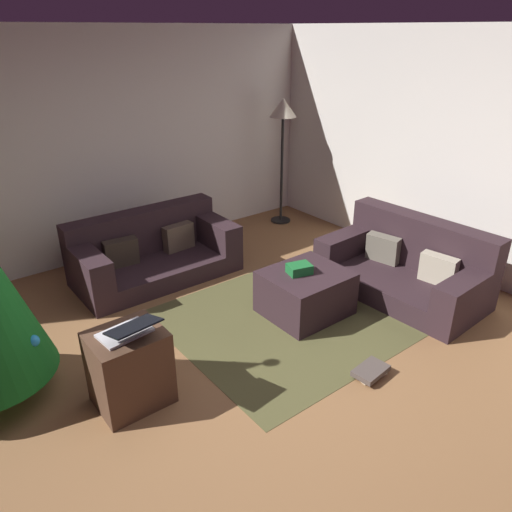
{
  "coord_description": "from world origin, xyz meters",
  "views": [
    {
      "loc": [
        -1.8,
        -2.36,
        2.55
      ],
      "look_at": [
        0.56,
        0.65,
        0.75
      ],
      "focal_mm": 34.11,
      "sensor_mm": 36.0,
      "label": 1
    }
  ],
  "objects": [
    {
      "name": "tv_remote",
      "position": [
        1.15,
        0.75,
        0.45
      ],
      "size": [
        0.11,
        0.17,
        0.02
      ],
      "primitive_type": "cube",
      "rotation": [
        0.0,
        0.0,
        0.38
      ],
      "color": "black",
      "rests_on": "ottoman"
    },
    {
      "name": "gift_box",
      "position": [
        1.06,
        0.62,
        0.48
      ],
      "size": [
        0.25,
        0.21,
        0.09
      ],
      "primitive_type": "cube",
      "rotation": [
        0.0,
        0.0,
        -0.26
      ],
      "color": "#19662D",
      "rests_on": "ottoman"
    },
    {
      "name": "ottoman",
      "position": [
        1.12,
        0.59,
        0.22
      ],
      "size": [
        0.77,
        0.68,
        0.44
      ],
      "primitive_type": "cube",
      "color": "#2D1E23",
      "rests_on": "ground_plane"
    },
    {
      "name": "couch_left",
      "position": [
        0.33,
        2.25,
        0.28
      ],
      "size": [
        1.76,
        0.87,
        0.71
      ],
      "rotation": [
        0.0,
        0.0,
        3.14
      ],
      "color": "#2D1E23",
      "rests_on": "ground_plane"
    },
    {
      "name": "side_table",
      "position": [
        -0.76,
        0.46,
        0.3
      ],
      "size": [
        0.52,
        0.44,
        0.6
      ],
      "primitive_type": "cube",
      "color": "#4C3323",
      "rests_on": "ground_plane"
    },
    {
      "name": "rear_partition",
      "position": [
        0.0,
        3.14,
        1.3
      ],
      "size": [
        6.4,
        0.12,
        2.6
      ],
      "primitive_type": "cube",
      "color": "silver",
      "rests_on": "ground_plane"
    },
    {
      "name": "laptop",
      "position": [
        -0.76,
        0.41,
        0.65
      ],
      "size": [
        0.39,
        0.4,
        0.16
      ],
      "color": "silver",
      "rests_on": "side_table"
    },
    {
      "name": "book_stack",
      "position": [
        0.86,
        -0.45,
        0.04
      ],
      "size": [
        0.31,
        0.22,
        0.08
      ],
      "color": "beige",
      "rests_on": "ground_plane"
    },
    {
      "name": "couch_right",
      "position": [
        2.26,
        0.25,
        0.28
      ],
      "size": [
        0.97,
        1.7,
        0.77
      ],
      "rotation": [
        0.0,
        0.0,
        1.61
      ],
      "color": "#2D1E23",
      "rests_on": "ground_plane"
    },
    {
      "name": "ground_plane",
      "position": [
        0.0,
        0.0,
        0.0
      ],
      "size": [
        6.4,
        6.4,
        0.0
      ],
      "primitive_type": "plane",
      "color": "brown"
    },
    {
      "name": "corner_lamp",
      "position": [
        2.56,
        2.64,
        1.47
      ],
      "size": [
        0.36,
        0.36,
        1.72
      ],
      "color": "black",
      "rests_on": "ground_plane"
    },
    {
      "name": "area_rug",
      "position": [
        1.12,
        0.59,
        0.0
      ],
      "size": [
        2.6,
        2.0,
        0.01
      ],
      "primitive_type": "cube",
      "color": "#4D4A29",
      "rests_on": "ground_plane"
    },
    {
      "name": "corner_partition",
      "position": [
        3.14,
        0.0,
        1.3
      ],
      "size": [
        0.12,
        6.4,
        2.6
      ],
      "primitive_type": "cube",
      "color": "silver",
      "rests_on": "ground_plane"
    }
  ]
}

